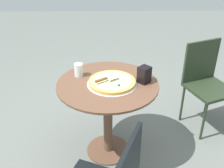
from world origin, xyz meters
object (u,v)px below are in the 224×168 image
napkin_dispenser (144,75)px  patio_chair_near (206,79)px  drinking_cup (79,70)px  pizza_server (106,78)px  patio_table (108,103)px  pizza_on_tray (112,82)px

napkin_dispenser → patio_chair_near: 0.84m
patio_chair_near → drinking_cup: bearing=103.8°
pizza_server → napkin_dispenser: bearing=-83.4°
patio_table → napkin_dispenser: size_ratio=6.13×
patio_table → drinking_cup: drinking_cup is taller
patio_table → pizza_server: pizza_server is taller
patio_table → pizza_server: 0.25m
pizza_on_tray → drinking_cup: drinking_cup is taller
patio_table → pizza_server: bearing=154.4°
pizza_server → napkin_dispenser: napkin_dispenser is taller
pizza_server → drinking_cup: (0.15, 0.23, -0.00)m
pizza_on_tray → pizza_server: size_ratio=2.00×
drinking_cup → napkin_dispenser: size_ratio=0.81×
patio_table → pizza_on_tray: size_ratio=2.05×
drinking_cup → napkin_dispenser: (-0.12, -0.53, 0.01)m
pizza_on_tray → pizza_server: pizza_server is taller
pizza_server → patio_chair_near: (0.45, -0.98, -0.27)m
napkin_dispenser → patio_chair_near: size_ratio=0.15×
drinking_cup → pizza_server: bearing=-123.4°
napkin_dispenser → patio_chair_near: bearing=-12.8°
patio_table → patio_chair_near: 1.06m
pizza_on_tray → pizza_server: (-0.01, 0.05, 0.04)m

